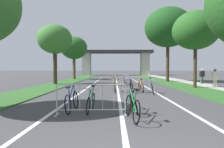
# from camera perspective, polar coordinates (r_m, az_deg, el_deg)

# --- Properties ---
(grass_verge_left) EXTENTS (2.77, 51.90, 0.05)m
(grass_verge_left) POSITION_cam_1_polar(r_m,az_deg,el_deg) (23.78, -12.85, -2.15)
(grass_verge_left) COLOR #2D5B26
(grass_verge_left) RESTS_ON ground
(grass_verge_right) EXTENTS (2.77, 51.90, 0.05)m
(grass_verge_right) POSITION_cam_1_polar(r_m,az_deg,el_deg) (23.90, 15.57, -2.15)
(grass_verge_right) COLOR #2D5B26
(grass_verge_right) RESTS_ON ground
(sidewalk_path_right) EXTENTS (1.80, 51.90, 0.08)m
(sidewalk_path_right) POSITION_cam_1_polar(r_m,az_deg,el_deg) (24.58, 20.74, -2.06)
(sidewalk_path_right) COLOR #9E9B93
(sidewalk_path_right) RESTS_ON ground
(lane_stripe_center) EXTENTS (0.14, 30.02, 0.01)m
(lane_stripe_center) POSITION_cam_1_polar(r_m,az_deg,el_deg) (16.91, 1.61, -3.69)
(lane_stripe_center) COLOR silver
(lane_stripe_center) RESTS_ON ground
(lane_stripe_right_lane) EXTENTS (0.14, 30.02, 0.01)m
(lane_stripe_right_lane) POSITION_cam_1_polar(r_m,az_deg,el_deg) (17.13, 9.86, -3.65)
(lane_stripe_right_lane) COLOR silver
(lane_stripe_right_lane) RESTS_ON ground
(lane_stripe_left_lane) EXTENTS (0.14, 30.02, 0.01)m
(lane_stripe_left_lane) POSITION_cam_1_polar(r_m,az_deg,el_deg) (17.06, -6.68, -3.65)
(lane_stripe_left_lane) COLOR silver
(lane_stripe_left_lane) RESTS_ON ground
(overpass_bridge) EXTENTS (17.38, 3.18, 5.92)m
(overpass_bridge) POSITION_cam_1_polar(r_m,az_deg,el_deg) (44.78, 1.12, 4.58)
(overpass_bridge) COLOR #2D2D30
(overpass_bridge) RESTS_ON ground
(tree_left_cypress_far) EXTENTS (3.43, 3.43, 5.99)m
(tree_left_cypress_far) POSITION_cam_1_polar(r_m,az_deg,el_deg) (20.04, -16.89, 9.94)
(tree_left_cypress_far) COLOR #3D2D1E
(tree_left_cypress_far) RESTS_ON ground
(tree_left_pine_near) EXTENTS (3.91, 3.91, 6.31)m
(tree_left_pine_near) POSITION_cam_1_polar(r_m,az_deg,el_deg) (28.56, -11.42, 7.69)
(tree_left_pine_near) COLOR brown
(tree_left_pine_near) RESTS_ON ground
(tree_right_oak_mid) EXTENTS (3.61, 3.61, 6.15)m
(tree_right_oak_mid) POSITION_cam_1_polar(r_m,az_deg,el_deg) (16.75, 23.94, 11.92)
(tree_right_oak_mid) COLOR #3D2D1E
(tree_right_oak_mid) RESTS_ON ground
(tree_right_oak_near) EXTENTS (5.53, 5.53, 8.84)m
(tree_right_oak_near) POSITION_cam_1_polar(r_m,az_deg,el_deg) (24.07, 16.55, 13.31)
(tree_right_oak_near) COLOR #3D2D1E
(tree_right_oak_near) RESTS_ON ground
(crowd_barrier_nearest) EXTENTS (2.37, 0.56, 1.05)m
(crowd_barrier_nearest) POSITION_cam_1_polar(r_m,az_deg,el_deg) (6.42, -6.29, -7.73)
(crowd_barrier_nearest) COLOR #ADADB2
(crowd_barrier_nearest) RESTS_ON ground
(crowd_barrier_second) EXTENTS (2.36, 0.47, 1.05)m
(crowd_barrier_second) POSITION_cam_1_polar(r_m,az_deg,el_deg) (12.36, 7.80, -3.25)
(crowd_barrier_second) COLOR #ADADB2
(crowd_barrier_second) RESTS_ON ground
(crowd_barrier_third) EXTENTS (2.37, 0.54, 1.05)m
(crowd_barrier_third) POSITION_cam_1_polar(r_m,az_deg,el_deg) (18.20, 2.62, -1.69)
(crowd_barrier_third) COLOR #ADADB2
(crowd_barrier_third) RESTS_ON ground
(bicycle_green_0) EXTENTS (0.53, 1.70, 0.98)m
(bicycle_green_0) POSITION_cam_1_polar(r_m,az_deg,el_deg) (5.88, 6.09, -9.90)
(bicycle_green_0) COLOR black
(bicycle_green_0) RESTS_ON ground
(bicycle_yellow_1) EXTENTS (0.54, 1.66, 0.99)m
(bicycle_yellow_1) POSITION_cam_1_polar(r_m,az_deg,el_deg) (12.73, 0.75, -3.77)
(bicycle_yellow_1) COLOR black
(bicycle_yellow_1) RESTS_ON ground
(bicycle_silver_2) EXTENTS (0.48, 1.72, 0.95)m
(bicycle_silver_2) POSITION_cam_1_polar(r_m,az_deg,el_deg) (17.77, 0.82, -2.30)
(bicycle_silver_2) COLOR black
(bicycle_silver_2) RESTS_ON ground
(bicycle_red_3) EXTENTS (0.54, 1.67, 0.95)m
(bicycle_red_3) POSITION_cam_1_polar(r_m,az_deg,el_deg) (18.67, 3.77, -2.12)
(bicycle_red_3) COLOR black
(bicycle_red_3) RESTS_ON ground
(bicycle_blue_4) EXTENTS (0.55, 1.75, 1.00)m
(bicycle_blue_4) POSITION_cam_1_polar(r_m,az_deg,el_deg) (7.13, -12.04, -7.90)
(bicycle_blue_4) COLOR black
(bicycle_blue_4) RESTS_ON ground
(bicycle_purple_5) EXTENTS (0.43, 1.61, 0.91)m
(bicycle_purple_5) POSITION_cam_1_polar(r_m,az_deg,el_deg) (6.93, 6.50, -8.53)
(bicycle_purple_5) COLOR black
(bicycle_purple_5) RESTS_ON ground
(bicycle_white_6) EXTENTS (0.50, 1.64, 0.98)m
(bicycle_white_6) POSITION_cam_1_polar(r_m,az_deg,el_deg) (17.73, 4.31, -2.27)
(bicycle_white_6) COLOR black
(bicycle_white_6) RESTS_ON ground
(bicycle_black_7) EXTENTS (0.55, 1.70, 0.93)m
(bicycle_black_7) POSITION_cam_1_polar(r_m,az_deg,el_deg) (12.89, 5.93, -3.75)
(bicycle_black_7) COLOR black
(bicycle_black_7) RESTS_ON ground
(bicycle_orange_8) EXTENTS (0.42, 1.68, 0.94)m
(bicycle_orange_8) POSITION_cam_1_polar(r_m,az_deg,el_deg) (12.88, 8.73, -3.79)
(bicycle_orange_8) COLOR black
(bicycle_orange_8) RESTS_ON ground
(bicycle_teal_9) EXTENTS (0.59, 1.73, 0.99)m
(bicycle_teal_9) POSITION_cam_1_polar(r_m,az_deg,el_deg) (12.07, 12.04, -4.01)
(bicycle_teal_9) COLOR black
(bicycle_teal_9) RESTS_ON ground
(bicycle_green_10) EXTENTS (0.53, 1.60, 0.94)m
(bicycle_green_10) POSITION_cam_1_polar(r_m,az_deg,el_deg) (6.97, -6.39, -8.30)
(bicycle_green_10) COLOR black
(bicycle_green_10) RESTS_ON ground
(pedestrian_pushing_bike) EXTENTS (0.56, 0.35, 1.58)m
(pedestrian_pushing_bike) POSITION_cam_1_polar(r_m,az_deg,el_deg) (20.75, 25.58, -0.22)
(pedestrian_pushing_bike) COLOR #33723F
(pedestrian_pushing_bike) RESTS_ON ground
(pedestrian_strolling) EXTENTS (0.56, 0.28, 1.55)m
(pedestrian_strolling) POSITION_cam_1_polar(r_m,az_deg,el_deg) (17.27, 28.70, -0.66)
(pedestrian_strolling) COLOR beige
(pedestrian_strolling) RESTS_ON ground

